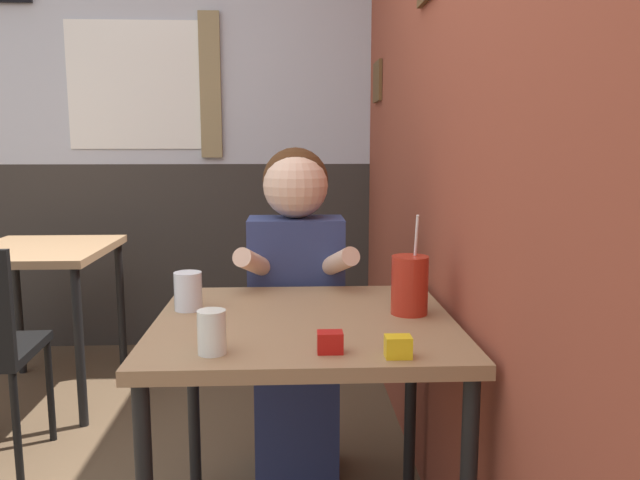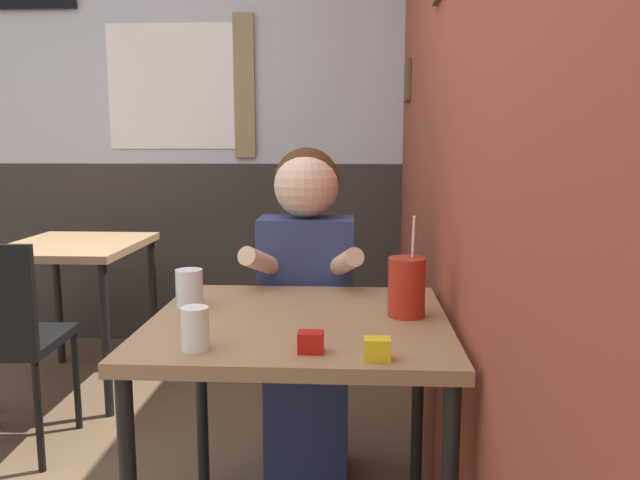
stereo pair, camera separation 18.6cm
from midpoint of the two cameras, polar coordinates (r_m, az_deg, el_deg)
brick_wall_right at (r=2.60m, az=12.35°, el=11.47°), size 0.08×4.30×2.70m
back_wall at (r=3.84m, az=-9.61°, el=10.80°), size 5.40×0.09×2.70m
main_table at (r=1.77m, az=1.12°, el=-9.63°), size 0.83×0.78×0.74m
background_table at (r=3.26m, az=-19.94°, el=-1.90°), size 0.62×0.74×0.74m
person_seated at (r=2.28m, az=1.11°, el=-5.31°), size 0.42×0.42×1.21m
cocktail_pitcher at (r=1.78m, az=10.91°, el=-4.27°), size 0.10×0.10×0.29m
glass_near_pitcher at (r=1.88m, az=-9.11°, el=-4.39°), size 0.08×0.08×0.11m
glass_center at (r=1.49m, az=-7.85°, el=-8.08°), size 0.07×0.07×0.10m
condiment_ketchup at (r=1.47m, az=2.83°, el=-9.37°), size 0.06×0.04×0.05m
condiment_mustard at (r=1.44m, az=9.02°, el=-9.87°), size 0.06×0.04×0.05m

